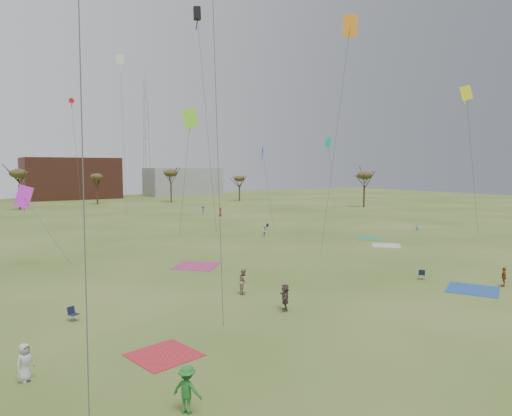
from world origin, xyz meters
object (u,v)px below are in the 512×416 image
spectator_fore_a (504,277)px  camp_chair_right (266,228)px  flyer_near_left (25,362)px  flyer_near_center (187,389)px  camp_chair_left (73,317)px  camp_chair_center (422,276)px  radio_tower (146,137)px

spectator_fore_a → camp_chair_right: spectator_fore_a is taller
flyer_near_left → flyer_near_center: (4.84, -6.24, 0.08)m
flyer_near_left → camp_chair_left: flyer_near_left is taller
flyer_near_center → camp_chair_center: flyer_near_center is taller
camp_chair_right → flyer_near_center: bearing=-43.3°
camp_chair_right → radio_tower: radio_tower is taller
flyer_near_left → flyer_near_center: size_ratio=0.92×
flyer_near_left → camp_chair_left: size_ratio=1.94×
flyer_near_left → camp_chair_right: flyer_near_left is taller
flyer_near_left → flyer_near_center: flyer_near_center is taller
flyer_near_left → radio_tower: 138.41m
flyer_near_center → camp_chair_right: (31.71, 41.13, -0.66)m
flyer_near_center → spectator_fore_a: flyer_near_center is taller
flyer_near_left → camp_chair_right: 50.53m
spectator_fore_a → radio_tower: (17.86, 129.88, 18.44)m
camp_chair_right → radio_tower: size_ratio=0.02×
flyer_near_center → camp_chair_center: (25.09, 8.55, -0.66)m
camp_chair_center → radio_tower: radio_tower is taller
camp_chair_left → camp_chair_center: 26.93m
camp_chair_center → radio_tower: 128.15m
flyer_near_left → camp_chair_center: size_ratio=1.94×
camp_chair_right → radio_tower: 95.43m
flyer_near_left → radio_tower: bearing=35.6°
spectator_fore_a → radio_tower: bearing=-123.5°
radio_tower → spectator_fore_a: bearing=-97.8°
flyer_near_left → camp_chair_left: bearing=31.9°
spectator_fore_a → camp_chair_right: (3.13, 37.52, -0.51)m
camp_chair_center → camp_chair_right: bearing=-51.7°
camp_chair_right → radio_tower: (14.73, 92.36, 18.95)m
spectator_fore_a → camp_chair_left: (-29.97, 9.80, -0.51)m
spectator_fore_a → camp_chair_left: 31.54m
camp_chair_left → radio_tower: size_ratio=0.02×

